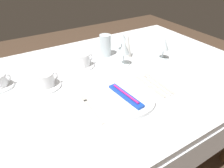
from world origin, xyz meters
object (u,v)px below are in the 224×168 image
object	(u,v)px
spoon_dessert	(155,81)
drink_tumbler	(105,47)
napkin_folded	(127,44)
spoon_soup	(152,83)
dinner_knife	(150,87)
coffee_cup_far	(46,79)
wine_glass_right	(124,49)
toothbrush_package	(126,95)
wine_glass_left	(164,45)
fork_outer	(91,108)
dinner_plate	(126,98)
coffee_cup_right	(84,60)
wine_glass_centre	(122,38)

from	to	relation	value
spoon_dessert	drink_tumbler	world-z (taller)	drink_tumbler
napkin_folded	spoon_dessert	bearing A→B (deg)	-96.79
spoon_soup	dinner_knife	bearing A→B (deg)	-139.96
coffee_cup_far	wine_glass_right	distance (m)	0.47
toothbrush_package	spoon_dessert	distance (m)	0.23
drink_tumbler	dinner_knife	bearing A→B (deg)	-88.63
coffee_cup_far	napkin_folded	bearing A→B (deg)	7.51
wine_glass_left	spoon_dessert	bearing A→B (deg)	-140.07
dinner_knife	coffee_cup_far	size ratio (longest dim) A/B	2.05
fork_outer	spoon_soup	xyz separation A→B (m)	(0.36, 0.02, 0.00)
dinner_plate	dinner_knife	bearing A→B (deg)	6.72
coffee_cup_right	coffee_cup_far	world-z (taller)	coffee_cup_right
spoon_dessert	spoon_soup	bearing A→B (deg)	-175.33
wine_glass_right	coffee_cup_right	bearing A→B (deg)	155.71
dinner_plate	spoon_dessert	xyz separation A→B (m)	(0.22, 0.05, -0.01)
fork_outer	coffee_cup_right	size ratio (longest dim) A/B	2.03
fork_outer	napkin_folded	bearing A→B (deg)	38.33
dinner_plate	wine_glass_right	world-z (taller)	wine_glass_right
fork_outer	coffee_cup_far	distance (m)	0.29
wine_glass_right	drink_tumbler	bearing A→B (deg)	101.09
dinner_knife	spoon_dessert	distance (m)	0.07
coffee_cup_far	drink_tumbler	bearing A→B (deg)	20.61
wine_glass_centre	drink_tumbler	distance (m)	0.14
spoon_dessert	coffee_cup_far	world-z (taller)	coffee_cup_far
coffee_cup_right	coffee_cup_far	bearing A→B (deg)	-158.80
wine_glass_right	napkin_folded	xyz separation A→B (m)	(0.08, 0.07, -0.01)
coffee_cup_right	coffee_cup_far	distance (m)	0.27
dinner_plate	coffee_cup_far	size ratio (longest dim) A/B	2.56
fork_outer	drink_tumbler	world-z (taller)	drink_tumbler
dinner_plate	spoon_dessert	size ratio (longest dim) A/B	1.25
spoon_soup	napkin_folded	distance (m)	0.34
spoon_soup	wine_glass_right	size ratio (longest dim) A/B	1.47
fork_outer	napkin_folded	world-z (taller)	napkin_folded
wine_glass_right	toothbrush_package	bearing A→B (deg)	-122.49
wine_glass_centre	wine_glass_right	size ratio (longest dim) A/B	0.88
toothbrush_package	spoon_dessert	xyz separation A→B (m)	(0.22, 0.05, -0.02)
spoon_dessert	wine_glass_left	bearing A→B (deg)	39.93
dinner_knife	wine_glass_left	distance (m)	0.36
fork_outer	drink_tumbler	distance (m)	0.54
wine_glass_centre	fork_outer	bearing A→B (deg)	-135.74
dinner_plate	wine_glass_right	bearing A→B (deg)	57.51
fork_outer	coffee_cup_far	xyz separation A→B (m)	(-0.11, 0.26, 0.04)
fork_outer	coffee_cup_right	bearing A→B (deg)	69.75
coffee_cup_right	napkin_folded	world-z (taller)	napkin_folded
wine_glass_right	napkin_folded	bearing A→B (deg)	44.03
dinner_plate	fork_outer	xyz separation A→B (m)	(-0.16, 0.03, -0.01)
fork_outer	wine_glass_right	distance (m)	0.45
spoon_soup	coffee_cup_far	bearing A→B (deg)	152.33
spoon_soup	drink_tumbler	world-z (taller)	drink_tumbler
coffee_cup_right	dinner_knife	bearing A→B (deg)	-62.34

